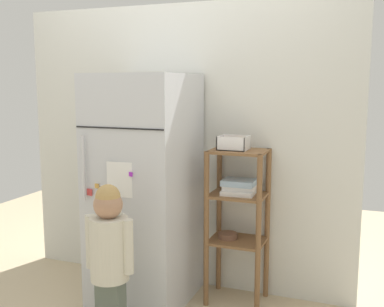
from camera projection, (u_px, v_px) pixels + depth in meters
name	position (u px, v px, depth m)	size (l,w,h in m)	color
ground_plane	(161.00, 301.00, 3.23)	(6.00, 6.00, 0.00)	tan
kitchen_wall_back	(181.00, 147.00, 3.43)	(2.56, 0.03, 2.07)	silver
refrigerator	(145.00, 190.00, 3.17)	(0.61, 0.71, 1.57)	silver
child_standing	(109.00, 248.00, 2.64)	(0.30, 0.23, 0.95)	#596358
pantry_shelf_unit	(238.00, 207.00, 3.14)	(0.39, 0.31, 1.07)	brown
fruit_bin	(234.00, 144.00, 3.09)	(0.19, 0.16, 0.09)	white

